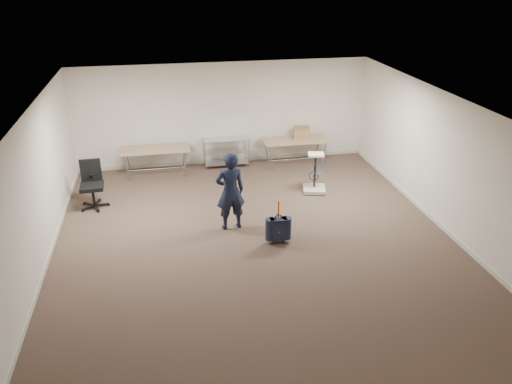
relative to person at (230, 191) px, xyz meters
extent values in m
plane|color=#45332A|center=(0.40, -0.65, -0.85)|extent=(9.00, 9.00, 0.00)
plane|color=silver|center=(0.40, 3.85, 0.55)|extent=(8.00, 0.00, 8.00)
plane|color=silver|center=(0.40, -5.15, 0.55)|extent=(8.00, 0.00, 8.00)
plane|color=silver|center=(-3.60, -0.65, 0.55)|extent=(0.00, 9.00, 9.00)
plane|color=silver|center=(4.40, -0.65, 0.55)|extent=(0.00, 9.00, 9.00)
plane|color=white|center=(0.40, -0.65, 1.95)|extent=(8.00, 8.00, 0.00)
cube|color=beige|center=(0.40, 3.84, -0.80)|extent=(8.00, 0.02, 0.10)
cube|color=beige|center=(-3.59, -0.65, -0.80)|extent=(0.02, 9.00, 0.10)
cube|color=beige|center=(4.39, -0.65, -0.80)|extent=(0.02, 9.00, 0.10)
cube|color=tan|center=(-1.50, 3.30, -0.14)|extent=(1.80, 0.75, 0.03)
cylinder|color=gray|center=(-1.50, 3.30, -0.70)|extent=(1.50, 0.02, 0.02)
cylinder|color=gray|center=(-2.25, 3.00, -0.50)|extent=(0.13, 0.04, 0.69)
cylinder|color=gray|center=(-0.75, 3.00, -0.50)|extent=(0.13, 0.04, 0.69)
cylinder|color=gray|center=(-2.25, 3.60, -0.50)|extent=(0.13, 0.04, 0.69)
cylinder|color=gray|center=(-0.75, 3.60, -0.50)|extent=(0.13, 0.04, 0.69)
cube|color=tan|center=(2.30, 3.30, -0.14)|extent=(1.80, 0.75, 0.03)
cylinder|color=gray|center=(2.30, 3.30, -0.70)|extent=(1.50, 0.02, 0.02)
cylinder|color=gray|center=(1.55, 3.00, -0.50)|extent=(0.13, 0.04, 0.69)
cylinder|color=gray|center=(3.05, 3.00, -0.50)|extent=(0.13, 0.04, 0.69)
cylinder|color=gray|center=(1.55, 3.60, -0.50)|extent=(0.13, 0.04, 0.69)
cylinder|color=gray|center=(3.05, 3.60, -0.50)|extent=(0.13, 0.04, 0.69)
cylinder|color=silver|center=(-0.20, 3.33, -0.45)|extent=(0.02, 0.02, 0.80)
cylinder|color=silver|center=(1.00, 3.33, -0.45)|extent=(0.02, 0.02, 0.80)
cylinder|color=silver|center=(-0.20, 3.78, -0.45)|extent=(0.02, 0.02, 0.80)
cylinder|color=silver|center=(1.00, 3.78, -0.45)|extent=(0.02, 0.02, 0.80)
cube|color=silver|center=(0.40, 3.55, -0.75)|extent=(1.20, 0.45, 0.02)
cube|color=silver|center=(0.40, 3.55, -0.40)|extent=(1.20, 0.45, 0.02)
cube|color=silver|center=(0.40, 3.55, -0.07)|extent=(1.20, 0.45, 0.01)
imported|color=black|center=(0.00, 0.00, 0.00)|extent=(0.67, 0.48, 1.70)
cube|color=black|center=(0.84, -0.82, -0.53)|extent=(0.34, 0.21, 0.46)
cube|color=black|center=(0.84, -0.80, -0.77)|extent=(0.31, 0.15, 0.03)
cylinder|color=black|center=(0.73, -0.81, -0.82)|extent=(0.02, 0.06, 0.06)
cylinder|color=black|center=(0.94, -0.82, -0.82)|extent=(0.02, 0.06, 0.06)
torus|color=black|center=(0.84, -0.82, -0.28)|extent=(0.15, 0.03, 0.14)
cube|color=orange|center=(0.84, -0.80, -0.11)|extent=(0.03, 0.01, 0.35)
cylinder|color=black|center=(-2.96, 1.57, -0.80)|extent=(0.66, 0.66, 0.10)
cylinder|color=black|center=(-2.96, 1.57, -0.57)|extent=(0.07, 0.07, 0.44)
cube|color=black|center=(-2.96, 1.57, -0.33)|extent=(0.53, 0.53, 0.09)
cube|color=black|center=(-2.97, 1.82, -0.02)|extent=(0.47, 0.08, 0.53)
cube|color=beige|center=(2.29, 1.43, -0.78)|extent=(0.66, 0.66, 0.09)
cylinder|color=black|center=(2.08, 1.21, -0.83)|extent=(0.06, 0.06, 0.04)
cylinder|color=black|center=(2.29, 1.49, -0.31)|extent=(0.05, 0.05, 0.86)
cube|color=beige|center=(2.29, 1.43, 0.12)|extent=(0.45, 0.41, 0.04)
torus|color=#2247AD|center=(2.35, 1.34, -0.20)|extent=(0.30, 0.18, 0.27)
cube|color=#9C7E48|center=(2.48, 3.37, 0.04)|extent=(0.48, 0.39, 0.32)
camera|label=1|loc=(-1.28, -9.31, 4.31)|focal=35.00mm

